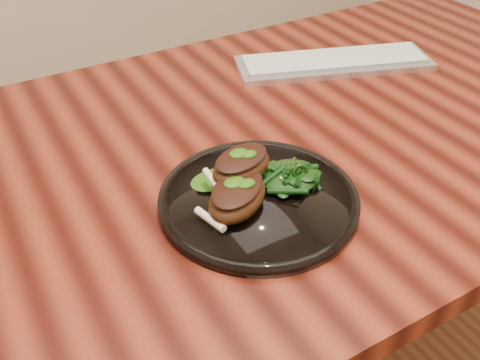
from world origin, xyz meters
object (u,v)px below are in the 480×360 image
plate (259,199)px  keyboard (334,62)px  lamb_chop_front (237,195)px  desk (255,179)px  greens_heap (290,173)px

plate → keyboard: keyboard is taller
plate → lamb_chop_front: bearing=-165.9°
plate → lamb_chop_front: (-0.04, -0.01, 0.03)m
desk → keyboard: keyboard is taller
plate → greens_heap: size_ratio=3.09×
greens_heap → keyboard: 0.42m
plate → lamb_chop_front: lamb_chop_front is taller
keyboard → plate: bearing=-140.7°
plate → greens_heap: greens_heap is taller
lamb_chop_front → keyboard: 0.51m
desk → keyboard: 0.33m
lamb_chop_front → keyboard: bearing=37.3°
keyboard → greens_heap: bearing=-136.6°
desk → greens_heap: (-0.03, -0.14, 0.11)m
plate → greens_heap: (0.05, 0.00, 0.02)m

